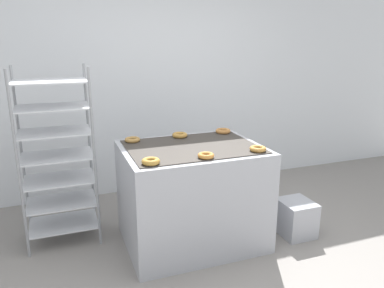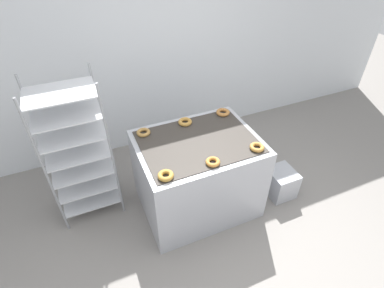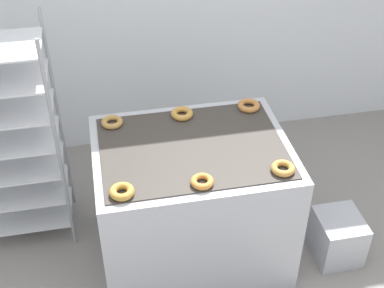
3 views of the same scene
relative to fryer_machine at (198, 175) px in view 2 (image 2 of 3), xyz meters
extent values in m
plane|color=gray|center=(0.00, -0.72, -0.46)|extent=(14.00, 14.00, 0.00)
cube|color=silver|center=(0.00, 1.41, 0.94)|extent=(8.00, 0.05, 2.80)
cube|color=#A8AAB2|center=(0.00, 0.00, 0.00)|extent=(1.21, 0.93, 0.90)
cube|color=#38332D|center=(0.00, 0.00, 0.45)|extent=(1.11, 0.82, 0.01)
cube|color=#262628|center=(0.33, -0.43, 0.18)|extent=(0.12, 0.07, 0.10)
cylinder|color=gray|center=(-1.41, 0.23, 0.34)|extent=(0.02, 0.02, 1.60)
cylinder|color=gray|center=(-0.81, 0.23, 0.34)|extent=(0.02, 0.02, 1.60)
cylinder|color=gray|center=(-1.41, 0.65, 0.34)|extent=(0.02, 0.02, 1.60)
cylinder|color=gray|center=(-0.81, 0.65, 0.34)|extent=(0.02, 0.02, 1.60)
cube|color=silver|center=(-1.11, 0.44, -0.30)|extent=(0.60, 0.43, 0.01)
cube|color=silver|center=(-1.11, 0.44, -0.08)|extent=(0.60, 0.43, 0.01)
cube|color=silver|center=(-1.11, 0.44, 0.14)|extent=(0.60, 0.43, 0.01)
cube|color=silver|center=(-1.11, 0.44, 0.36)|extent=(0.60, 0.43, 0.01)
cube|color=silver|center=(-1.11, 0.44, 0.58)|extent=(0.60, 0.43, 0.01)
cube|color=silver|center=(-1.11, 0.44, 0.80)|extent=(0.60, 0.43, 0.01)
cube|color=silver|center=(-1.11, 0.44, 1.01)|extent=(0.60, 0.43, 0.01)
cube|color=#A8AAB2|center=(0.97, -0.24, -0.29)|extent=(0.30, 0.33, 0.34)
torus|color=#AD7E32|center=(-0.46, -0.34, 0.48)|extent=(0.14, 0.14, 0.04)
torus|color=#BD7932|center=(-0.01, -0.35, 0.48)|extent=(0.13, 0.13, 0.04)
torus|color=#B47E38|center=(0.46, -0.33, 0.48)|extent=(0.14, 0.14, 0.04)
torus|color=#A87B3D|center=(-0.46, 0.33, 0.48)|extent=(0.14, 0.14, 0.04)
torus|color=#B48138|center=(0.00, 0.34, 0.48)|extent=(0.15, 0.15, 0.04)
torus|color=#AF7137|center=(0.46, 0.34, 0.48)|extent=(0.15, 0.15, 0.04)
camera|label=1|loc=(-1.09, -2.93, 1.35)|focal=35.00mm
camera|label=2|loc=(-0.97, -2.10, 2.26)|focal=28.00mm
camera|label=3|loc=(-0.50, -2.52, 2.43)|focal=50.00mm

